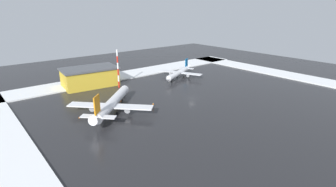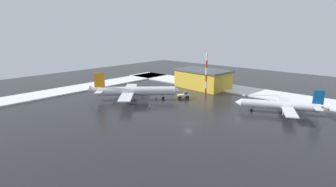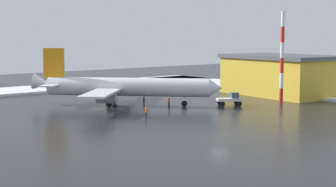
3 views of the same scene
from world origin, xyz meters
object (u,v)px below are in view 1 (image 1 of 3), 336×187
Objects in this scene: airplane_foreground_jet at (112,103)px; traffic_cone_near_nose at (79,117)px; traffic_cone_mid_line at (108,115)px; pushback_tug at (122,91)px; airplane_distant_tail at (179,73)px; antenna_mast at (118,69)px; ground_crew_by_nose_gear at (153,105)px; ground_crew_mid_apron at (121,101)px; ground_crew_near_tug at (101,106)px; cargo_hangar at (90,77)px.

airplane_foreground_jet is 12.03m from traffic_cone_near_nose.
traffic_cone_mid_line is at bearing 152.54° from traffic_cone_near_nose.
airplane_foreground_jet reaches higher than pushback_tug.
traffic_cone_mid_line is (52.30, 22.14, -2.54)m from airplane_distant_tail.
airplane_foreground_jet is at bearing 167.52° from traffic_cone_near_nose.
airplane_foreground_jet is at bearing -2.97° from airplane_distant_tail.
antenna_mast is at bearing 12.87° from airplane_foreground_jet.
antenna_mast reaches higher than airplane_distant_tail.
pushback_tug reaches higher than traffic_cone_near_nose.
airplane_distant_tail is at bearing 139.00° from ground_crew_by_nose_gear.
traffic_cone_mid_line is at bearing 41.80° from ground_crew_mid_apron.
airplane_foreground_jet is 6.79m from ground_crew_near_tug.
airplane_foreground_jet is at bearing -144.61° from traffic_cone_mid_line.
pushback_tug is at bearing -151.59° from traffic_cone_near_nose.
airplane_distant_tail is 33.69m from antenna_mast.
airplane_distant_tail is 15.75× the size of ground_crew_mid_apron.
traffic_cone_near_nose is at bearing 148.95° from pushback_tug.
traffic_cone_near_nose is at bearing 12.60° from ground_crew_mid_apron.
cargo_hangar is at bearing 34.41° from airplane_foreground_jet.
ground_crew_mid_apron is 18.17m from traffic_cone_near_nose.
ground_crew_near_tug is 10.29m from traffic_cone_near_nose.
ground_crew_mid_apron is 3.11× the size of traffic_cone_mid_line.
pushback_tug reaches higher than ground_crew_mid_apron.
traffic_cone_mid_line is (1.06, 8.01, -0.70)m from ground_crew_near_tug.
airplane_distant_tail is (-49.55, -20.20, -0.72)m from airplane_foreground_jet.
airplane_foreground_jet is 15.15m from ground_crew_by_nose_gear.
antenna_mast is at bearing -125.66° from traffic_cone_mid_line.
traffic_cone_mid_line is (16.74, -3.25, -0.70)m from ground_crew_by_nose_gear.
antenna_mast is 14.89m from cargo_hangar.
airplane_foreground_jet is at bearing 56.40° from antenna_mast.
airplane_distant_tail is at bearing -158.69° from ground_crew_mid_apron.
airplane_distant_tail is at bearing -21.35° from airplane_foreground_jet.
ground_crew_near_tug is (1.68, -6.07, -2.56)m from airplane_foreground_jet.
ground_crew_near_tug is 8.11m from traffic_cone_mid_line.
ground_crew_near_tug is 3.11× the size of traffic_cone_near_nose.
ground_crew_by_nose_gear is (35.55, 25.40, -1.84)m from airplane_distant_tail.
ground_crew_by_nose_gear is (-15.68, 11.26, 0.00)m from ground_crew_near_tug.
airplane_distant_tail is at bearing -52.24° from pushback_tug.
airplane_distant_tail is 1.53× the size of antenna_mast.
ground_crew_by_nose_gear is at bearing -145.07° from ground_crew_near_tug.
ground_crew_by_nose_gear reaches higher than traffic_cone_mid_line.
ground_crew_by_nose_gear is at bearing 163.07° from traffic_cone_near_nose.
antenna_mast is 34.57m from traffic_cone_mid_line.
antenna_mast is 0.67× the size of cargo_hangar.
ground_crew_by_nose_gear is 31.59m from antenna_mast.
ground_crew_mid_apron is at bearing 178.43° from pushback_tug.
ground_crew_mid_apron is 30.82m from cargo_hangar.
cargo_hangar is 47.95× the size of traffic_cone_mid_line.
airplane_distant_tail is 1.02× the size of cargo_hangar.
airplane_foreground_jet is 16.74× the size of ground_crew_mid_apron.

